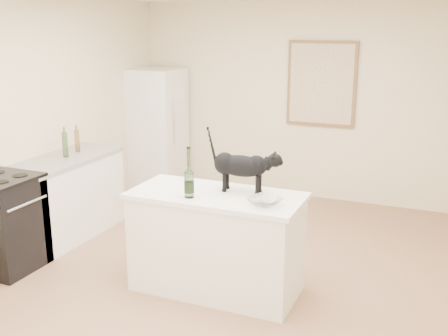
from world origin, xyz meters
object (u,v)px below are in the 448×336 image
Objects in this scene: fridge at (157,129)px; glass_bowl at (264,202)px; stove at (4,224)px; black_cat at (241,169)px; wine_bottle at (189,175)px.

fridge is 6.49× the size of glass_bowl.
stove is 0.53× the size of fridge.
fridge is (0.00, 2.95, 0.40)m from stove.
wine_bottle is (-0.34, -0.32, -0.01)m from black_cat.
wine_bottle is (1.88, 0.22, 0.64)m from stove.
glass_bowl is at bearing 4.37° from wine_bottle.
glass_bowl is at bearing -46.68° from fridge.
wine_bottle is (1.88, -2.73, 0.24)m from fridge.
wine_bottle is at bearing -55.46° from fridge.
stove is 1.53× the size of black_cat.
fridge is at bearing 128.19° from black_cat.
black_cat reaches higher than stove.
stove is at bearing -174.02° from glass_bowl.
fridge is 3.69m from glass_bowl.
fridge reaches higher than glass_bowl.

